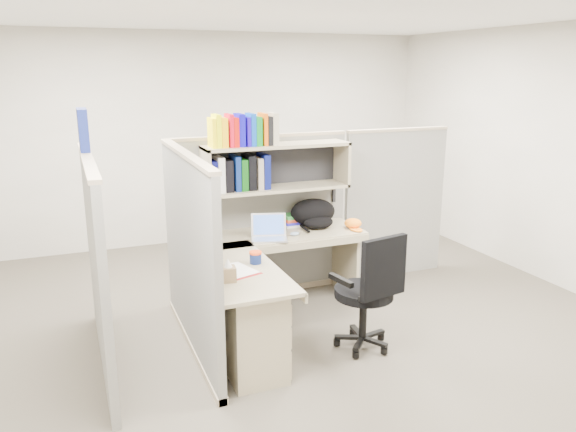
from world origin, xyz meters
name	(u,v)px	position (x,y,z in m)	size (l,w,h in m)	color
ground	(295,330)	(0.00, 0.00, 0.00)	(6.00, 6.00, 0.00)	#39332C
room_shell	(295,147)	(0.00, 0.00, 1.62)	(6.00, 6.00, 6.00)	#A7A296
cubicle	(238,222)	(-0.37, 0.45, 0.91)	(3.79, 1.84, 1.95)	slate
desk	(261,303)	(-0.41, -0.29, 0.44)	(1.74, 1.75, 0.73)	gray
laptop	(269,228)	(-0.09, 0.40, 0.85)	(0.32, 0.32, 0.23)	silver
backpack	(315,213)	(0.48, 0.64, 0.87)	(0.46, 0.35, 0.27)	black
orange_cap	(353,223)	(0.81, 0.47, 0.78)	(0.17, 0.20, 0.09)	orange
snack_canister	(255,257)	(-0.41, -0.16, 0.78)	(0.10, 0.10, 0.10)	#0E1D54
tissue_box	(228,270)	(-0.72, -0.45, 0.82)	(0.11, 0.11, 0.17)	#896F4D
mouse	(295,234)	(0.18, 0.44, 0.75)	(0.09, 0.06, 0.03)	#7D97B1
paper_cup	(266,224)	(0.00, 0.75, 0.78)	(0.07, 0.07, 0.10)	white
book_stack	(291,220)	(0.28, 0.78, 0.78)	(0.16, 0.22, 0.11)	slate
loose_paper	(237,270)	(-0.60, -0.26, 0.73)	(0.23, 0.31, 0.00)	silver
task_chair	(367,309)	(0.40, -0.55, 0.36)	(0.56, 0.52, 1.01)	black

